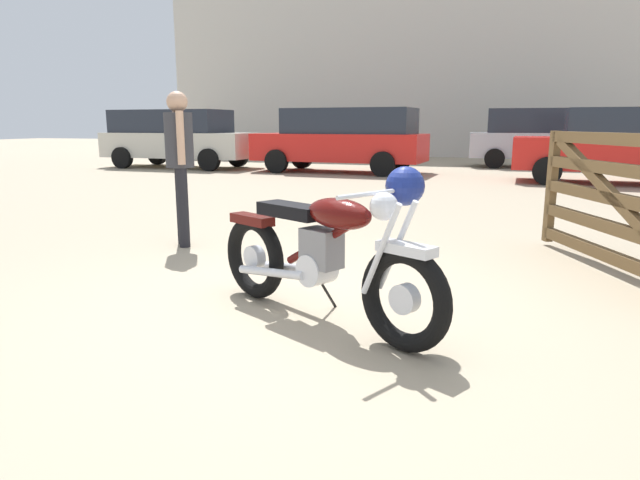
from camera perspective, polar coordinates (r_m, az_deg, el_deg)
The scene contains 9 objects.
ground_plane at distance 4.13m, azimuth 0.14°, elevation -6.82°, with size 80.00×80.00×0.00m, color gray.
vintage_motorcycle at distance 3.70m, azimuth 0.80°, elevation -1.14°, with size 1.87×1.12×1.07m.
timber_gate at distance 5.30m, azimuth 29.95°, elevation 3.56°, with size 1.06×2.41×1.60m.
bystander at distance 6.23m, azimuth -14.19°, elevation 8.68°, with size 0.30×0.39×1.66m.
pale_sedan_back at distance 15.58m, azimuth 2.36°, elevation 10.40°, with size 4.83×2.25×1.74m.
dark_sedan_left at distance 14.19m, azimuth 27.82°, elevation 8.51°, with size 4.30×2.12×1.67m.
blue_hatchback_right at distance 18.57m, azimuth 21.01°, elevation 9.79°, with size 3.92×1.87×1.78m.
red_hatchback_near at distance 17.89m, azimuth -14.44°, elevation 10.23°, with size 4.78×2.14×1.74m.
industrial_building at distance 30.20m, azimuth 10.13°, elevation 17.92°, with size 20.81×13.91×20.35m.
Camera 1 is at (1.12, -3.75, 1.32)m, focal length 31.22 mm.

